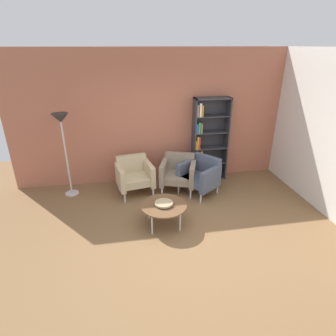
{
  "coord_description": "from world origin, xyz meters",
  "views": [
    {
      "loc": [
        -0.86,
        -3.58,
        2.94
      ],
      "look_at": [
        -0.09,
        0.84,
        0.95
      ],
      "focal_mm": 29.91,
      "sensor_mm": 36.0,
      "label": 1
    }
  ],
  "objects": [
    {
      "name": "floor_lamp_torchiere",
      "position": [
        -1.98,
        1.96,
        1.45
      ],
      "size": [
        0.32,
        0.32,
        1.74
      ],
      "color": "silver",
      "rests_on": "ground_plane"
    },
    {
      "name": "decorative_bowl",
      "position": [
        -0.21,
        0.52,
        0.43
      ],
      "size": [
        0.32,
        0.32,
        0.05
      ],
      "color": "tan",
      "rests_on": "coffee_table_low"
    },
    {
      "name": "armchair_spare_guest",
      "position": [
        -0.64,
        1.8,
        0.41
      ],
      "size": [
        0.82,
        0.77,
        0.78
      ],
      "rotation": [
        0.0,
        0.0,
        0.18
      ],
      "color": "#C6B289",
      "rests_on": "ground_plane"
    },
    {
      "name": "bookshelf_tall",
      "position": [
        1.05,
        2.25,
        0.92
      ],
      "size": [
        0.8,
        0.3,
        1.9
      ],
      "color": "#333338",
      "rests_on": "ground_plane"
    },
    {
      "name": "brick_back_panel",
      "position": [
        0.0,
        2.46,
        1.45
      ],
      "size": [
        6.4,
        0.12,
        2.9
      ],
      "primitive_type": "cube",
      "color": "#B2664C",
      "rests_on": "ground_plane"
    },
    {
      "name": "ground_plane",
      "position": [
        0.0,
        0.0,
        0.0
      ],
      "size": [
        8.32,
        8.32,
        0.0
      ],
      "primitive_type": "plane",
      "color": "brown"
    },
    {
      "name": "plaster_right_partition",
      "position": [
        2.86,
        0.6,
        1.45
      ],
      "size": [
        0.12,
        5.2,
        2.9
      ],
      "primitive_type": "cube",
      "color": "silver",
      "rests_on": "ground_plane"
    },
    {
      "name": "armchair_near_window",
      "position": [
        0.3,
        1.76,
        0.41
      ],
      "size": [
        0.88,
        0.84,
        0.78
      ],
      "rotation": [
        0.0,
        0.0,
        -0.33
      ],
      "color": "gray",
      "rests_on": "ground_plane"
    },
    {
      "name": "coffee_table_low",
      "position": [
        -0.21,
        0.52,
        0.37
      ],
      "size": [
        0.8,
        0.8,
        0.4
      ],
      "color": "brown",
      "rests_on": "ground_plane"
    },
    {
      "name": "armchair_corner_red",
      "position": [
        0.74,
        1.56,
        0.41
      ],
      "size": [
        0.93,
        0.95,
        0.78
      ],
      "rotation": [
        0.0,
        0.0,
        -0.94
      ],
      "color": "#4C566B",
      "rests_on": "ground_plane"
    }
  ]
}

